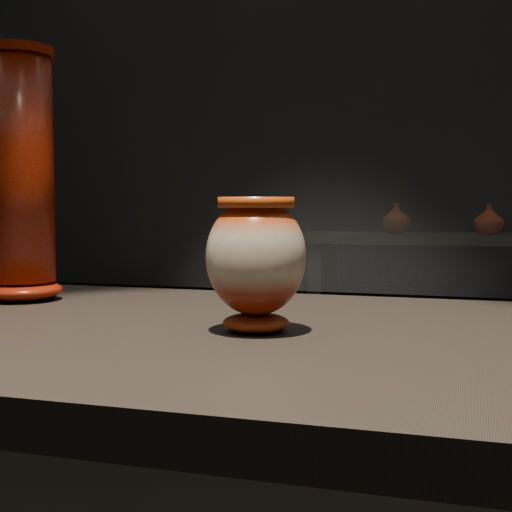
# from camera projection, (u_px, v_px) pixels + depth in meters

# --- Properties ---
(main_vase) EXTENTS (0.16, 0.16, 0.18)m
(main_vase) POSITION_uv_depth(u_px,v_px,m) (256.00, 258.00, 0.96)
(main_vase) COLOR maroon
(main_vase) RESTS_ON display_plinth
(tall_vase) EXTENTS (0.18, 0.18, 0.45)m
(tall_vase) POSITION_uv_depth(u_px,v_px,m) (20.00, 179.00, 1.27)
(tall_vase) COLOR #A52A0B
(tall_vase) RESTS_ON display_plinth
(back_shelf) EXTENTS (2.00, 0.60, 0.90)m
(back_shelf) POSITION_uv_depth(u_px,v_px,m) (467.00, 280.00, 4.12)
(back_shelf) COLOR black
(back_shelf) RESTS_ON ground
(back_vase_left) EXTENTS (0.21, 0.21, 0.18)m
(back_vase_left) POSITION_uv_depth(u_px,v_px,m) (396.00, 218.00, 4.23)
(back_vase_left) COLOR #944515
(back_vase_left) RESTS_ON back_shelf
(back_vase_mid) EXTENTS (0.18, 0.18, 0.17)m
(back_vase_mid) POSITION_uv_depth(u_px,v_px,m) (489.00, 220.00, 4.05)
(back_vase_mid) COLOR maroon
(back_vase_mid) RESTS_ON back_shelf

